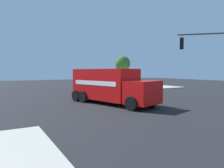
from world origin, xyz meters
TOP-DOWN VIEW (x-y plane):
  - ground_plane at (0.00, 0.00)m, footprint 100.00×100.00m
  - sidewalk_corner_near at (-12.92, -12.92)m, footprint 12.41×12.41m
  - delivery_truck at (-0.06, 1.60)m, footprint 4.62×8.43m
  - traffic_light_primary at (-6.89, 6.27)m, footprint 3.00×2.86m
  - pedestrian_near_corner at (-12.30, -12.43)m, footprint 0.44×0.38m
  - pedestrian_crossing at (-13.82, -14.74)m, footprint 0.25×0.53m
  - picket_fence_run at (-12.92, -18.88)m, footprint 7.30×0.05m
  - shade_tree_near at (-14.23, -18.37)m, footprint 3.05×3.05m

SIDE VIEW (x-z plane):
  - ground_plane at x=0.00m, z-range 0.00..0.00m
  - sidewalk_corner_near at x=-12.92m, z-range 0.00..0.14m
  - picket_fence_run at x=-12.92m, z-range 0.15..1.10m
  - pedestrian_near_corner at x=-12.30m, z-range 0.25..1.91m
  - pedestrian_crossing at x=-13.82m, z-range 0.27..2.00m
  - delivery_truck at x=-0.06m, z-range 0.06..3.00m
  - traffic_light_primary at x=-6.89m, z-range 0.93..6.95m
  - shade_tree_near at x=-14.23m, z-range 1.43..7.10m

